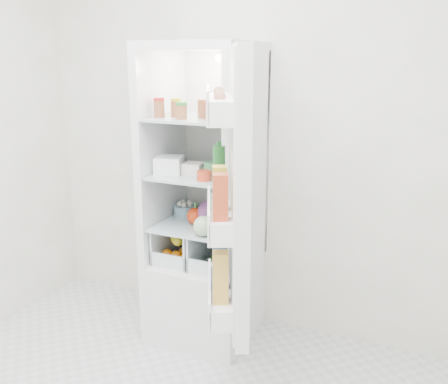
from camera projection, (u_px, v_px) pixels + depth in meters
The scene contains 20 objects.
room_walls at pixel (95, 96), 1.68m from camera, with size 3.02×3.02×2.61m.
refrigerator at pixel (208, 232), 3.10m from camera, with size 0.60×0.60×1.80m.
shelf_low at pixel (203, 223), 3.02m from camera, with size 0.49×0.53×0.01m, color #A9C0C6.
shelf_mid at pixel (203, 174), 2.94m from camera, with size 0.49×0.53×0.01m, color #A9C0C6.
shelf_top at pixel (202, 118), 2.85m from camera, with size 0.49×0.53×0.01m, color #A9C0C6.
crisper_left at pixel (186, 241), 3.11m from camera, with size 0.23×0.46×0.22m, color silver, non-canonical shape.
crisper_right at pixel (222, 247), 3.01m from camera, with size 0.23×0.46×0.22m, color silver, non-canonical shape.
condiment_jars at pixel (193, 111), 2.74m from camera, with size 0.46×0.16×0.08m.
squeeze_bottle at pixel (235, 101), 2.73m from camera, with size 0.05×0.05×0.19m, color silver.
tub_white at pixel (169, 165), 2.91m from camera, with size 0.15×0.15×0.10m, color white.
tub_cream at pixel (194, 168), 2.90m from camera, with size 0.11×0.11×0.07m, color white.
tin_red at pixel (204, 176), 2.75m from camera, with size 0.08×0.08×0.05m, color red.
tub_green at pixel (218, 168), 2.88m from camera, with size 0.10×0.14×0.08m, color #3E894E.
red_cabbage at pixel (210, 213), 2.95m from camera, with size 0.16×0.16×0.16m, color #551D55.
bell_pepper at pixel (196, 216), 2.97m from camera, with size 0.11×0.11×0.11m, color red.
mushroom_bowl at pixel (185, 210), 3.15m from camera, with size 0.14×0.14×0.07m, color #7CA5B9.
salad_bag at pixel (204, 226), 2.78m from camera, with size 0.12×0.12×0.12m, color #9DBB8C.
citrus_pile at pixel (184, 246), 3.09m from camera, with size 0.20×0.31×0.16m.
veg_pile at pixel (222, 254), 3.02m from camera, with size 0.16×0.30×0.10m.
fridge_door at pixel (233, 198), 2.28m from camera, with size 0.39×0.57×1.30m.
Camera 1 is at (1.10, -1.37, 1.72)m, focal length 40.00 mm.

